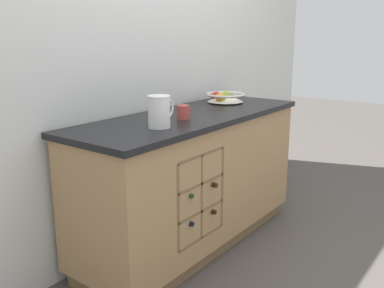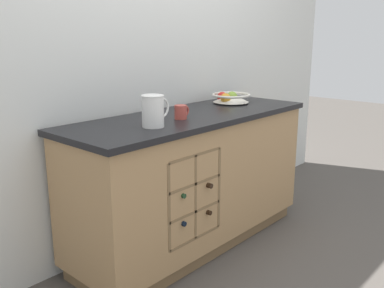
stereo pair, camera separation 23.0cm
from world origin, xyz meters
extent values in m
plane|color=#4C4742|center=(0.00, 0.00, 0.00)|extent=(14.00, 14.00, 0.00)
cube|color=silver|center=(0.00, 0.35, 1.27)|extent=(4.40, 0.06, 2.55)
cube|color=brown|center=(0.00, 0.00, 0.04)|extent=(1.65, 0.50, 0.09)
cube|color=tan|center=(0.00, 0.00, 0.47)|extent=(1.71, 0.56, 0.76)
cube|color=black|center=(0.00, 0.00, 0.86)|extent=(1.75, 0.60, 0.03)
cube|color=brown|center=(-0.28, -0.18, 0.48)|extent=(0.42, 0.01, 0.50)
cube|color=brown|center=(-0.49, -0.23, 0.48)|extent=(0.02, 0.10, 0.50)
cube|color=brown|center=(-0.07, -0.23, 0.48)|extent=(0.02, 0.10, 0.50)
cube|color=brown|center=(-0.28, -0.23, 0.23)|extent=(0.42, 0.10, 0.02)
cube|color=brown|center=(-0.28, -0.23, 0.40)|extent=(0.42, 0.10, 0.02)
cube|color=brown|center=(-0.28, -0.23, 0.56)|extent=(0.42, 0.10, 0.02)
cube|color=brown|center=(-0.28, -0.23, 0.73)|extent=(0.42, 0.10, 0.02)
cube|color=brown|center=(-0.28, -0.23, 0.48)|extent=(0.02, 0.10, 0.50)
cylinder|color=black|center=(-0.39, -0.12, 0.36)|extent=(0.08, 0.19, 0.08)
cylinder|color=black|center=(-0.39, -0.26, 0.36)|extent=(0.03, 0.08, 0.03)
cylinder|color=black|center=(-0.18, -0.12, 0.36)|extent=(0.07, 0.19, 0.07)
cylinder|color=black|center=(-0.18, -0.26, 0.36)|extent=(0.03, 0.08, 0.03)
cylinder|color=#19381E|center=(-0.39, -0.11, 0.52)|extent=(0.07, 0.19, 0.07)
cylinder|color=#19381E|center=(-0.39, -0.25, 0.52)|extent=(0.03, 0.08, 0.03)
cylinder|color=black|center=(-0.18, -0.11, 0.52)|extent=(0.08, 0.21, 0.08)
cylinder|color=black|center=(-0.18, -0.26, 0.52)|extent=(0.03, 0.09, 0.03)
cylinder|color=silver|center=(0.51, 0.08, 0.89)|extent=(0.13, 0.13, 0.01)
cone|color=silver|center=(0.51, 0.08, 0.92)|extent=(0.26, 0.26, 0.06)
torus|color=silver|center=(0.51, 0.08, 0.94)|extent=(0.28, 0.28, 0.02)
sphere|color=#7FA838|center=(0.51, 0.07, 0.93)|extent=(0.08, 0.08, 0.08)
sphere|color=red|center=(0.48, 0.14, 0.92)|extent=(0.07, 0.07, 0.07)
sphere|color=gold|center=(0.44, 0.07, 0.92)|extent=(0.07, 0.07, 0.07)
cylinder|color=white|center=(-0.42, -0.10, 0.97)|extent=(0.12, 0.12, 0.17)
torus|color=white|center=(-0.42, -0.10, 1.05)|extent=(0.12, 0.12, 0.01)
torus|color=white|center=(-0.36, -0.10, 0.98)|extent=(0.12, 0.01, 0.12)
cylinder|color=#B7473D|center=(-0.16, -0.06, 0.92)|extent=(0.07, 0.07, 0.08)
torus|color=#B7473D|center=(-0.12, -0.06, 0.92)|extent=(0.06, 0.01, 0.06)
camera|label=1|loc=(-2.10, -1.58, 1.36)|focal=40.00mm
camera|label=2|loc=(-1.96, -1.76, 1.36)|focal=40.00mm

